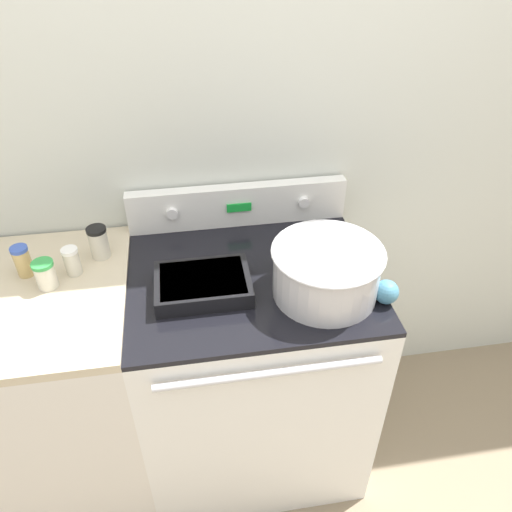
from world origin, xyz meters
The scene contains 11 objects.
kitchen_wall centered at (0.00, 0.71, 1.25)m, with size 8.00×0.05×2.50m.
stove_range centered at (0.00, 0.34, 0.47)m, with size 0.81×0.71×0.94m.
control_panel centered at (0.00, 0.65, 1.02)m, with size 0.81×0.07×0.16m.
side_counter centered at (-0.69, 0.34, 0.48)m, with size 0.57×0.68×0.95m.
mixing_bowl centered at (0.21, 0.21, 1.03)m, with size 0.34×0.34×0.17m.
casserole_dish centered at (-0.16, 0.28, 0.97)m, with size 0.30×0.21×0.06m.
ladle centered at (0.39, 0.15, 0.98)m, with size 0.08×0.29×0.08m.
spice_jar_black_cap centered at (-0.49, 0.50, 1.01)m, with size 0.07×0.07×0.11m.
spice_jar_white_cap centered at (-0.57, 0.42, 1.00)m, with size 0.05×0.05×0.10m.
spice_jar_green_cap centered at (-0.64, 0.37, 1.00)m, with size 0.07×0.07×0.09m.
spice_jar_blue_cap centered at (-0.72, 0.44, 1.01)m, with size 0.05×0.05×0.11m.
Camera 1 is at (-0.19, -0.93, 1.98)m, focal length 35.00 mm.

